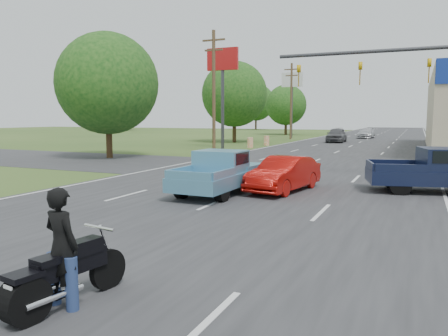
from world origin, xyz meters
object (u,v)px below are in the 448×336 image
at_px(blue_pickup, 221,172).
at_px(navy_pickup, 443,170).
at_px(red_convertible, 284,174).
at_px(distant_car_silver, 366,133).
at_px(distant_car_grey, 337,135).
at_px(motorcycle, 60,278).
at_px(rider, 62,252).
at_px(distant_car_white, 339,131).

height_order(blue_pickup, navy_pickup, navy_pickup).
distance_m(red_convertible, distant_car_silver, 47.17).
height_order(red_convertible, distant_car_silver, distant_car_silver).
bearing_deg(distant_car_grey, navy_pickup, -76.23).
xyz_separation_m(motorcycle, blue_pickup, (-2.01, 10.33, 0.33)).
height_order(rider, navy_pickup, rider).
height_order(navy_pickup, distant_car_silver, navy_pickup).
distance_m(rider, distant_car_grey, 47.23).
bearing_deg(blue_pickup, red_convertible, 33.93).
relative_size(red_convertible, distant_car_white, 0.98).
relative_size(navy_pickup, distant_car_grey, 1.11).
bearing_deg(distant_car_white, rider, 88.02).
height_order(rider, blue_pickup, rider).
bearing_deg(navy_pickup, blue_pickup, -79.31).
height_order(red_convertible, distant_car_grey, distant_car_grey).
distance_m(blue_pickup, distant_car_grey, 36.84).
xyz_separation_m(navy_pickup, distant_car_white, (-13.39, 57.37, -0.29)).
distance_m(rider, blue_pickup, 10.47).
bearing_deg(distant_car_grey, distant_car_white, 96.33).
bearing_deg(distant_car_grey, distant_car_silver, 77.60).
height_order(motorcycle, rider, rider).
bearing_deg(navy_pickup, motorcycle, -36.16).
relative_size(blue_pickup, distant_car_white, 1.20).
bearing_deg(blue_pickup, rider, -77.59).
bearing_deg(distant_car_grey, motorcycle, -87.68).
distance_m(distant_car_grey, distant_car_white, 24.37).
xyz_separation_m(rider, blue_pickup, (-2.02, 10.27, -0.05)).
relative_size(rider, blue_pickup, 0.35).
bearing_deg(blue_pickup, distant_car_grey, 94.28).
bearing_deg(distant_car_white, red_convertible, 89.28).
distance_m(motorcycle, distant_car_white, 71.61).
bearing_deg(rider, motorcycle, 90.00).
xyz_separation_m(distant_car_silver, distant_car_white, (-5.76, 12.40, -0.11)).
height_order(motorcycle, distant_car_white, distant_car_white).
bearing_deg(distant_car_grey, rider, -87.66).
bearing_deg(distant_car_silver, distant_car_grey, -96.81).
xyz_separation_m(motorcycle, distant_car_silver, (-1.87, 58.80, 0.20)).
height_order(navy_pickup, distant_car_grey, navy_pickup).
bearing_deg(distant_car_white, motorcycle, 88.01).
bearing_deg(rider, navy_pickup, -103.81).
relative_size(motorcycle, rider, 1.26).
distance_m(motorcycle, rider, 0.39).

